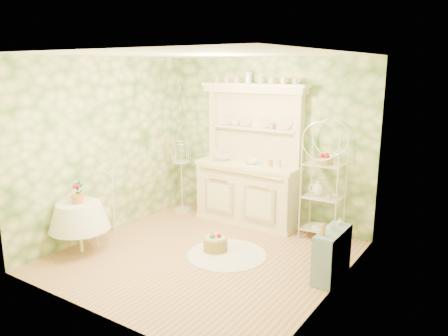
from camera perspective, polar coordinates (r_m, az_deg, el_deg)
The scene contains 22 objects.
floor at distance 6.15m, azimuth -2.62°, elevation -11.39°, with size 3.60×3.60×0.00m, color tan.
ceiling at distance 5.61m, azimuth -2.92°, elevation 14.64°, with size 3.60×3.60×0.00m, color white.
wall_left at distance 6.93m, azimuth -14.88°, elevation 2.68°, with size 3.60×3.60×0.00m, color #F3F0AC.
wall_right at distance 4.91m, azimuth 14.46°, elevation -1.42°, with size 3.60×3.60×0.00m, color #F3F0AC.
wall_back at distance 7.23m, azimuth 5.70°, elevation 3.48°, with size 3.60×3.60×0.00m, color #F3F0AC.
wall_front at distance 4.45m, azimuth -16.60°, elevation -3.04°, with size 3.60×3.60×0.00m, color #F3F0AC.
kitchen_dresser at distance 7.12m, azimuth 3.19°, elevation 1.70°, with size 1.87×0.61×2.29m, color white.
bakers_rack at distance 6.62m, azimuth 12.91°, elevation -1.07°, with size 0.60×0.43×1.94m, color white.
side_shelf at distance 5.61m, azimuth 13.90°, elevation -10.97°, with size 0.26×0.69×0.59m, color #7991AB.
round_table at distance 6.47m, azimuth -18.28°, elevation -7.52°, with size 0.63×0.63×0.68m, color white.
cafe_chair at distance 6.82m, azimuth -16.21°, elevation -5.73°, with size 0.37×0.37×0.82m, color white.
birdcage_stand at distance 7.80m, azimuth -5.56°, elevation -0.44°, with size 0.35×0.35×1.47m, color white.
floor_basket at distance 6.27m, azimuth -1.13°, elevation -9.91°, with size 0.30×0.30×0.19m, color #A88A49.
lace_rug at distance 6.17m, azimuth 0.37°, elevation -11.24°, with size 1.11×1.11×0.01m, color white.
bowl_floral at distance 7.36m, azimuth -0.30°, elevation 1.07°, with size 0.29×0.29×0.07m, color white.
bowl_white at distance 7.11m, azimuth 3.68°, elevation 0.62°, with size 0.24×0.24×0.08m, color white.
cup_left at distance 7.37m, azimuth 1.44°, elevation 5.75°, with size 0.13×0.13×0.10m, color white.
cup_right at distance 7.02m, azimuth 6.18°, elevation 5.33°, with size 0.10×0.10×0.10m, color white.
potted_geranium at distance 6.36m, azimuth -18.50°, elevation -3.08°, with size 0.16×0.11×0.30m, color #3F7238.
bottle_amber at distance 5.29m, azimuth 12.82°, elevation -7.86°, with size 0.06×0.06×0.15m, color #BB8437.
bottle_blue at distance 5.47m, azimuth 14.10°, elevation -7.55°, with size 0.05×0.05×0.11m, color #A3C1D5.
bottle_glass at distance 5.69m, azimuth 14.92°, elevation -6.87°, with size 0.07×0.07×0.09m, color silver.
Camera 1 is at (3.32, -4.52, 2.54)m, focal length 35.00 mm.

